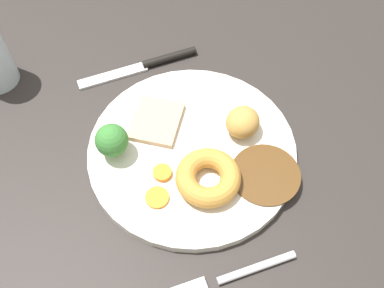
# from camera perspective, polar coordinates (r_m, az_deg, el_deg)

# --- Properties ---
(dining_table) EXTENTS (1.20, 0.84, 0.04)m
(dining_table) POSITION_cam_1_polar(r_m,az_deg,el_deg) (0.62, 0.69, -0.27)
(dining_table) COLOR #2B2623
(dining_table) RESTS_ON ground
(dinner_plate) EXTENTS (0.27, 0.27, 0.01)m
(dinner_plate) POSITION_cam_1_polar(r_m,az_deg,el_deg) (0.59, 0.00, -0.90)
(dinner_plate) COLOR silver
(dinner_plate) RESTS_ON dining_table
(gravy_pool) EXTENTS (0.09, 0.09, 0.00)m
(gravy_pool) POSITION_cam_1_polar(r_m,az_deg,el_deg) (0.57, 9.42, -3.86)
(gravy_pool) COLOR #563819
(gravy_pool) RESTS_ON dinner_plate
(meat_slice_main) EXTENTS (0.09, 0.09, 0.01)m
(meat_slice_main) POSITION_cam_1_polar(r_m,az_deg,el_deg) (0.60, -4.60, 2.92)
(meat_slice_main) COLOR tan
(meat_slice_main) RESTS_ON dinner_plate
(yorkshire_pudding) EXTENTS (0.08, 0.08, 0.03)m
(yorkshire_pudding) POSITION_cam_1_polar(r_m,az_deg,el_deg) (0.54, 2.08, -4.31)
(yorkshire_pudding) COLOR #C68938
(yorkshire_pudding) RESTS_ON dinner_plate
(roast_potato_left) EXTENTS (0.06, 0.06, 0.04)m
(roast_potato_left) POSITION_cam_1_polar(r_m,az_deg,el_deg) (0.58, 6.52, 2.80)
(roast_potato_left) COLOR #BC8C42
(roast_potato_left) RESTS_ON dinner_plate
(carrot_coin_front) EXTENTS (0.02, 0.02, 0.01)m
(carrot_coin_front) POSITION_cam_1_polar(r_m,az_deg,el_deg) (0.56, -3.84, -3.70)
(carrot_coin_front) COLOR orange
(carrot_coin_front) RESTS_ON dinner_plate
(carrot_coin_back) EXTENTS (0.03, 0.03, 0.00)m
(carrot_coin_back) POSITION_cam_1_polar(r_m,az_deg,el_deg) (0.54, -4.50, -6.86)
(carrot_coin_back) COLOR orange
(carrot_coin_back) RESTS_ON dinner_plate
(broccoli_floret) EXTENTS (0.04, 0.04, 0.05)m
(broccoli_floret) POSITION_cam_1_polar(r_m,az_deg,el_deg) (0.56, -10.25, 0.43)
(broccoli_floret) COLOR #8CB766
(broccoli_floret) RESTS_ON dinner_plate
(fork) EXTENTS (0.03, 0.15, 0.01)m
(fork) POSITION_cam_1_polar(r_m,az_deg,el_deg) (0.52, 4.72, -16.70)
(fork) COLOR silver
(fork) RESTS_ON dining_table
(knife) EXTENTS (0.02, 0.19, 0.01)m
(knife) POSITION_cam_1_polar(r_m,az_deg,el_deg) (0.69, -5.56, 10.17)
(knife) COLOR black
(knife) RESTS_ON dining_table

